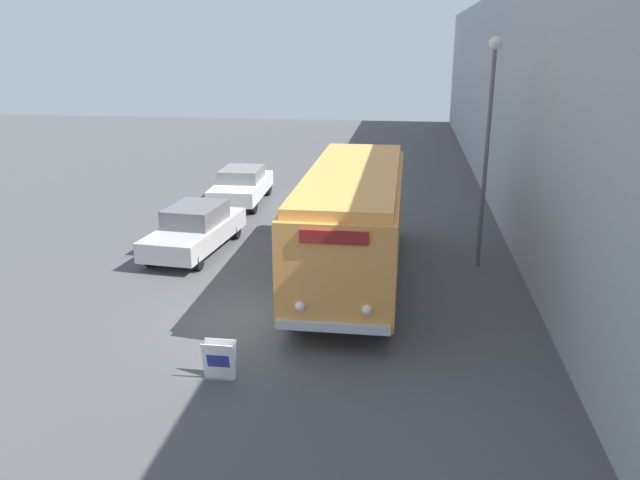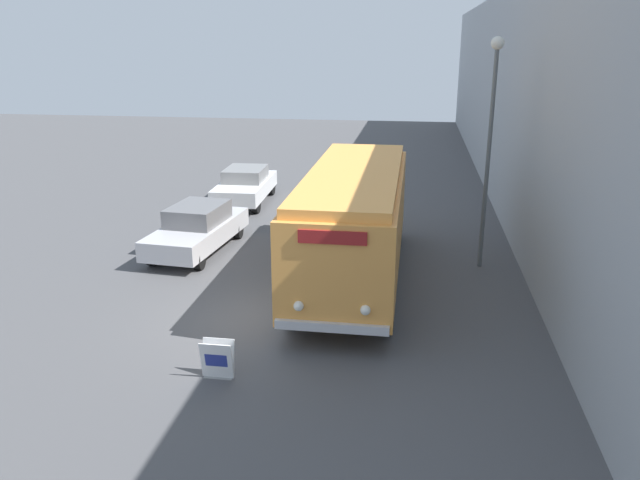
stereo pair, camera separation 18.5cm
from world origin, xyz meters
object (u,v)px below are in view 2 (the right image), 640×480
streetlamp (491,123)px  parked_car_mid (245,185)px  vintage_bus (354,218)px  sign_board (217,360)px  parked_car_near (198,228)px

streetlamp → parked_car_mid: (-8.92, 6.38, -3.48)m
vintage_bus → parked_car_mid: vintage_bus is taller
sign_board → streetlamp: 10.15m
streetlamp → parked_car_near: streetlamp is taller
parked_car_near → parked_car_mid: (-0.14, 6.25, 0.01)m
sign_board → parked_car_near: parked_car_near is taller
streetlamp → parked_car_near: (-8.78, 0.12, -3.49)m
vintage_bus → parked_car_near: size_ratio=1.96×
sign_board → parked_car_near: bearing=111.9°
vintage_bus → parked_car_near: vintage_bus is taller
vintage_bus → parked_car_near: bearing=161.4°
vintage_bus → sign_board: (-2.12, -5.82, -1.41)m
streetlamp → vintage_bus: bearing=-156.1°
parked_car_mid → sign_board: bearing=-79.1°
sign_board → streetlamp: streetlamp is taller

